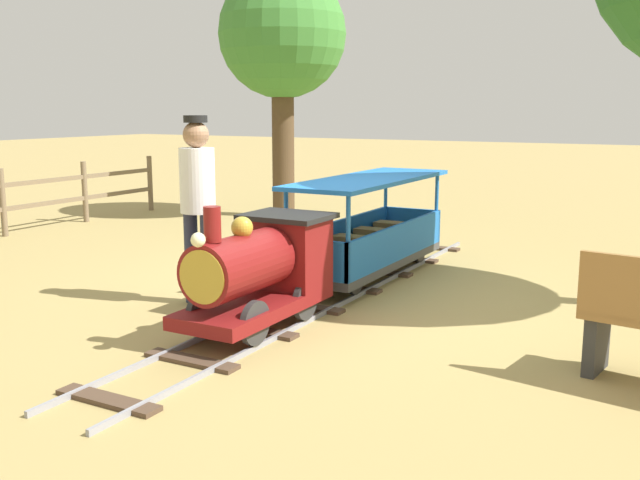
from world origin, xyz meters
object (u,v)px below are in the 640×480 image
(conductor_person, at_px, (198,194))
(passenger_car, at_px, (369,236))
(oak_tree_far, at_px, (282,37))
(locomotive, at_px, (261,268))

(conductor_person, bearing_deg, passenger_car, -119.19)
(oak_tree_far, bearing_deg, passenger_car, 133.34)
(conductor_person, distance_m, oak_tree_far, 5.43)
(passenger_car, height_order, conductor_person, conductor_person)
(locomotive, height_order, passenger_car, locomotive)
(passenger_car, xyz_separation_m, conductor_person, (0.88, 1.57, 0.53))
(locomotive, xyz_separation_m, oak_tree_far, (2.94, -5.06, 2.24))
(conductor_person, bearing_deg, locomotive, 157.50)
(oak_tree_far, bearing_deg, conductor_person, 113.75)
(passenger_car, bearing_deg, oak_tree_far, -46.66)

